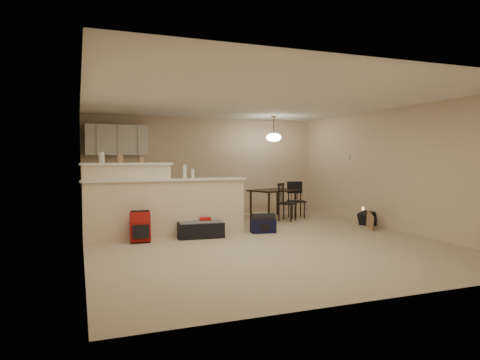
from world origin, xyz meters
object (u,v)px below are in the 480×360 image
dining_chair_far (296,200)px  dining_table (273,193)px  pendant_lamp (274,137)px  navy_duffel (263,226)px  dining_chair_near (287,202)px  suitcase (200,229)px  black_daypack (367,219)px  red_backpack (140,227)px

dining_chair_far → dining_table: bearing=173.4°
pendant_lamp → navy_duffel: bearing=-120.9°
navy_duffel → dining_chair_near: bearing=56.2°
suitcase → black_daypack: 3.79m
pendant_lamp → dining_table: bearing=180.0°
suitcase → red_backpack: bearing=-170.3°
dining_chair_near → suitcase: dining_chair_near is taller
dining_table → dining_chair_near: bearing=-101.5°
dining_chair_near → dining_chair_far: size_ratio=1.01×
pendant_lamp → red_backpack: (-3.48, -1.89, -1.73)m
dining_chair_near → red_backpack: 3.84m
pendant_lamp → dining_chair_near: bearing=-78.8°
pendant_lamp → suitcase: size_ratio=0.74×
navy_duffel → suitcase: bearing=-170.6°
suitcase → black_daypack: bearing=4.7°
dining_table → navy_duffel: (-1.07, -1.79, -0.49)m
dining_chair_far → navy_duffel: 2.32m
red_backpack → dining_chair_near: bearing=24.7°
dining_table → black_daypack: 2.34m
dining_chair_far → black_daypack: size_ratio=2.66×
dining_chair_near → red_backpack: dining_chair_near is taller
dining_chair_near → suitcase: bearing=164.4°
pendant_lamp → dining_chair_far: pendant_lamp is taller
dining_table → dining_chair_far: dining_chair_far is taller
navy_duffel → black_daypack: size_ratio=1.46×
dining_table → dining_chair_near: dining_chair_near is taller
navy_duffel → pendant_lamp: bearing=68.5°
suitcase → red_backpack: 1.13m
dining_chair_near → black_daypack: size_ratio=2.69×
dining_chair_near → black_daypack: 1.84m
dining_table → suitcase: (-2.36, -1.79, -0.48)m
dining_table → pendant_lamp: pendant_lamp is taller
navy_duffel → black_daypack: bearing=9.4°
dining_chair_near → suitcase: size_ratio=1.06×
red_backpack → suitcase: bearing=9.0°
navy_duffel → dining_table: bearing=68.5°
pendant_lamp → dining_chair_far: bearing=-17.2°
pendant_lamp → red_backpack: 4.32m
dining_table → black_daypack: (1.42, -1.79, -0.47)m
dining_table → red_backpack: (-3.48, -1.89, -0.36)m
black_daypack → dining_table: bearing=25.6°
pendant_lamp → dining_chair_near: pendant_lamp is taller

